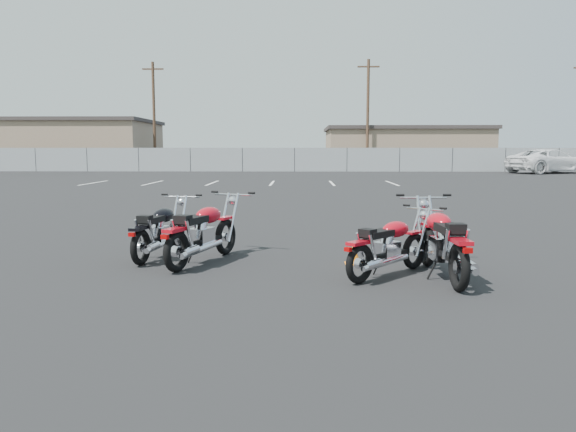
{
  "coord_description": "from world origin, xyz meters",
  "views": [
    {
      "loc": [
        0.38,
        -8.06,
        1.68
      ],
      "look_at": [
        0.2,
        0.6,
        0.65
      ],
      "focal_mm": 35.0,
      "sensor_mm": 36.0,
      "label": 1
    }
  ],
  "objects_px": {
    "motorcycle_third_red": "(389,246)",
    "white_van": "(550,154)",
    "motorcycle_second_black": "(160,231)",
    "motorcycle_rear_red": "(443,243)",
    "motorcycle_front_red": "(203,233)"
  },
  "relations": [
    {
      "from": "motorcycle_rear_red",
      "to": "white_van",
      "type": "relative_size",
      "value": 0.3
    },
    {
      "from": "motorcycle_front_red",
      "to": "motorcycle_rear_red",
      "type": "distance_m",
      "value": 3.43
    },
    {
      "from": "motorcycle_second_black",
      "to": "motorcycle_third_red",
      "type": "xyz_separation_m",
      "value": [
        3.37,
        -1.25,
        -0.02
      ]
    },
    {
      "from": "motorcycle_front_red",
      "to": "motorcycle_third_red",
      "type": "relative_size",
      "value": 1.32
    },
    {
      "from": "motorcycle_third_red",
      "to": "motorcycle_rear_red",
      "type": "xyz_separation_m",
      "value": [
        0.69,
        -0.09,
        0.07
      ]
    },
    {
      "from": "motorcycle_front_red",
      "to": "white_van",
      "type": "relative_size",
      "value": 0.29
    },
    {
      "from": "motorcycle_third_red",
      "to": "white_van",
      "type": "distance_m",
      "value": 36.76
    },
    {
      "from": "motorcycle_third_red",
      "to": "motorcycle_rear_red",
      "type": "bearing_deg",
      "value": -7.79
    },
    {
      "from": "white_van",
      "to": "motorcycle_third_red",
      "type": "bearing_deg",
      "value": 131.62
    },
    {
      "from": "motorcycle_front_red",
      "to": "motorcycle_third_red",
      "type": "height_order",
      "value": "motorcycle_front_red"
    },
    {
      "from": "motorcycle_second_black",
      "to": "motorcycle_third_red",
      "type": "distance_m",
      "value": 3.59
    },
    {
      "from": "motorcycle_front_red",
      "to": "motorcycle_rear_red",
      "type": "xyz_separation_m",
      "value": [
        3.3,
        -0.91,
        0.01
      ]
    },
    {
      "from": "motorcycle_second_black",
      "to": "motorcycle_rear_red",
      "type": "xyz_separation_m",
      "value": [
        4.05,
        -1.35,
        0.05
      ]
    },
    {
      "from": "motorcycle_third_red",
      "to": "motorcycle_rear_red",
      "type": "height_order",
      "value": "motorcycle_rear_red"
    },
    {
      "from": "motorcycle_front_red",
      "to": "motorcycle_rear_red",
      "type": "relative_size",
      "value": 0.96
    }
  ]
}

